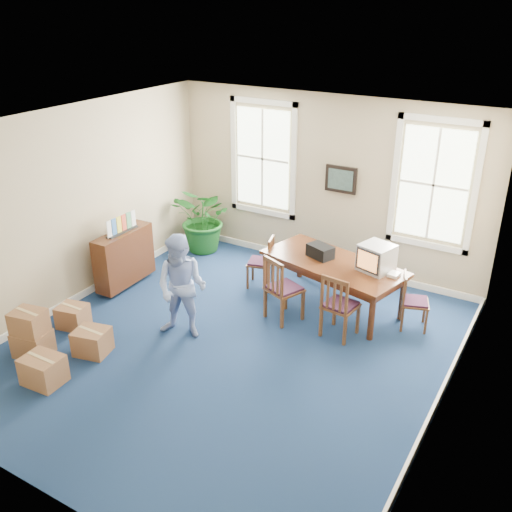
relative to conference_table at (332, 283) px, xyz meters
The scene contains 25 objects.
floor 2.10m from the conference_table, 112.31° to the right, with size 6.50×6.50×0.00m, color navy.
ceiling 3.48m from the conference_table, 112.31° to the right, with size 6.50×6.50×0.00m, color white.
wall_back 1.97m from the conference_table, 120.21° to the left, with size 6.50×6.50×0.00m, color tan.
wall_front 5.35m from the conference_table, 98.63° to the right, with size 6.50×6.50×0.00m, color tan.
wall_left 4.40m from the conference_table, 153.25° to the right, with size 6.50×6.50×0.00m, color tan.
wall_right 3.16m from the conference_table, 40.68° to the right, with size 6.50×6.50×0.00m, color tan.
baseboard_back 1.57m from the conference_table, 120.78° to the left, with size 6.00×0.04×0.12m, color white.
baseboard_left 4.22m from the conference_table, 153.06° to the right, with size 0.04×6.50×0.12m, color white.
baseboard_right 2.92m from the conference_table, 41.07° to the right, with size 0.04×6.50×0.12m, color white.
window_left 2.89m from the conference_table, 147.56° to the left, with size 1.40×0.12×2.20m, color white, non-canonical shape.
window_right 2.29m from the conference_table, 49.82° to the left, with size 1.40×0.12×2.20m, color white, non-canonical shape.
wall_picture 1.93m from the conference_table, 110.45° to the left, with size 0.58×0.06×0.48m, color black, non-canonical shape.
conference_table is the anchor object (origin of this frame).
crt_tv 0.92m from the conference_table, ahead, with size 0.47×0.51×0.43m, color #B7B7BC, non-canonical shape.
game_console 1.09m from the conference_table, ahead, with size 0.16×0.19×0.05m, color white.
equipment_bag 0.57m from the conference_table, 168.69° to the left, with size 0.42×0.27×0.21m, color black.
chair_near_left 0.93m from the conference_table, 120.96° to the right, with size 0.49×0.49×1.09m, color brown, non-canonical shape.
chair_near_right 0.93m from the conference_table, 59.04° to the right, with size 0.47×0.47×1.04m, color brown, non-canonical shape.
chair_end_left 1.37m from the conference_table, behind, with size 0.42×0.42×0.93m, color brown, non-canonical shape.
chair_end_right 1.37m from the conference_table, ahead, with size 0.40×0.40×0.90m, color brown, non-canonical shape.
man 2.55m from the conference_table, 128.08° to the right, with size 0.79×0.61×1.62m, color #8BA2DB.
credenza 3.61m from the conference_table, 160.47° to the right, with size 0.34×1.21×0.95m, color #472311.
brochure_rack 3.67m from the conference_table, 160.38° to the right, with size 0.13×0.73×0.32m, color #99999E, non-canonical shape.
potted_plant 3.17m from the conference_table, 166.19° to the left, with size 1.22×1.06×1.36m, color #145018.
cardboard_boxes 4.47m from the conference_table, 130.41° to the right, with size 1.30×1.30×0.74m, color #94623F, non-canonical shape.
Camera 1 is at (3.93, -5.88, 4.71)m, focal length 40.00 mm.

